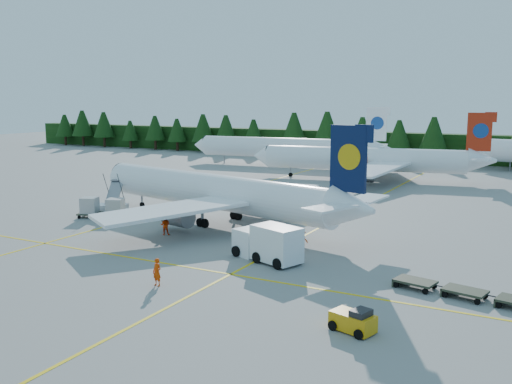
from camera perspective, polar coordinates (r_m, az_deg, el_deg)
The scene contains 16 objects.
ground at distance 51.86m, azimuth -4.88°, elevation -5.50°, with size 320.00×320.00×0.00m, color gray.
taxi_stripe_a at distance 75.71m, azimuth -5.52°, elevation -0.80°, with size 0.25×120.00×0.01m, color yellow.
taxi_stripe_b at distance 66.88m, azimuth 8.91°, elevation -2.21°, with size 0.25×120.00×0.01m, color yellow.
taxi_stripe_cross at distance 47.13m, azimuth -8.88°, elevation -7.10°, with size 80.00×0.25×0.01m, color yellow.
treeline_hedge at distance 127.37m, azimuth 15.69°, elevation 4.34°, with size 220.00×4.00×6.00m, color black.
airliner_navy at distance 62.30m, azimuth -4.99°, elevation 0.10°, with size 37.18×30.24×10.98m.
airliner_red at distance 95.75m, azimuth 10.29°, elevation 3.23°, with size 38.07×31.06×11.15m.
airliner_far_left at distance 114.39m, azimuth 2.13°, elevation 4.50°, with size 40.29×7.36×11.72m.
airstairs at distance 69.13m, azimuth -14.32°, elevation -1.38°, with size 4.77×5.99×3.52m.
service_truck at distance 47.18m, azimuth 1.08°, elevation -5.07°, with size 6.74×4.28×3.06m.
baggage_tug at distance 33.92m, azimuth 9.75°, elevation -12.56°, with size 2.80×2.01×1.35m.
dolly_train at distance 41.20m, azimuth 20.17°, elevation -9.25°, with size 9.85×3.16×0.16m.
uld_pair at distance 66.02m, azimuth -15.11°, elevation -1.44°, with size 6.15×3.48×1.91m.
crew_a at distance 41.62m, azimuth -9.87°, elevation -7.91°, with size 0.73×0.48×2.01m, color #D63B04.
crew_b at distance 56.68m, azimuth -9.07°, elevation -3.29°, with size 0.96×0.75×1.97m, color #EF3605.
crew_c at distance 50.53m, azimuth 4.61°, elevation -4.80°, with size 0.77×0.52×1.87m, color #E64004.
Camera 1 is at (27.47, -41.96, 13.21)m, focal length 40.00 mm.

